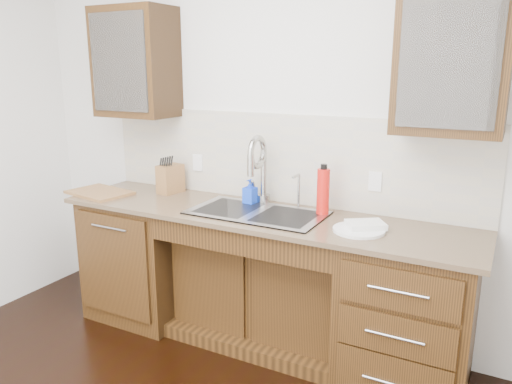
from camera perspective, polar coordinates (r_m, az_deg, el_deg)
The scene contains 23 objects.
wall_back at distance 3.36m, azimuth 3.20°, elevation 6.45°, with size 4.00×0.10×2.70m, color white.
base_cabinet_left at distance 3.80m, azimuth -12.59°, elevation -7.16°, with size 0.70×0.62×0.88m, color #593014.
base_cabinet_center at distance 3.41m, azimuth 1.04°, elevation -10.98°, with size 1.20×0.44×0.70m, color #593014.
base_cabinet_right at distance 3.03m, azimuth 16.93°, elevation -13.19°, with size 0.70×0.62×0.88m, color #593014.
countertop at distance 3.13m, azimuth 0.21°, elevation -2.65°, with size 2.70×0.65×0.03m, color #84705B.
backsplash at distance 3.33m, azimuth 2.72°, elevation 3.86°, with size 2.70×0.02×0.59m, color beige.
sink at distance 3.14m, azimuth 0.09°, elevation -3.94°, with size 0.84×0.46×0.19m, color #9E9EA5.
faucet at distance 3.29m, azimuth 0.87°, elevation 2.06°, with size 0.04×0.04×0.40m, color #999993.
filter_tap at distance 3.22m, azimuth 4.92°, elevation 0.26°, with size 0.02×0.02×0.24m, color #999993.
upper_cabinet_left at distance 3.72m, azimuth -13.56°, elevation 14.17°, with size 0.55×0.34×0.75m, color #593014.
upper_cabinet_right at distance 2.83m, azimuth 21.61°, elevation 13.69°, with size 0.55×0.34×0.75m, color #593014.
outlet_left at distance 3.65m, azimuth -6.66°, elevation 3.35°, with size 0.08×0.01×0.12m, color white.
outlet_right at distance 3.12m, azimuth 13.46°, elevation 1.18°, with size 0.08×0.01×0.12m, color white.
soap_bottle at distance 3.30m, azimuth -0.69°, elevation 0.02°, with size 0.08×0.08×0.17m, color blue.
water_bottle at distance 3.07m, azimuth 7.67°, elevation -0.03°, with size 0.08×0.08×0.29m, color red.
plate at distance 2.84m, azimuth 11.68°, elevation -4.27°, with size 0.29×0.29×0.02m, color white.
dish_towel at distance 2.86m, azimuth 12.41°, elevation -3.68°, with size 0.20×0.15×0.03m, color white.
knife_block at distance 3.65m, azimuth -9.76°, elevation 1.49°, with size 0.11×0.18×0.20m, color #AA743F.
cutting_board at distance 3.76m, azimuth -17.43°, elevation -0.05°, with size 0.44×0.31×0.02m, color #98552B.
cup_left_a at distance 3.76m, azimuth -14.23°, elevation 13.38°, with size 0.13×0.13×0.10m, color white.
cup_left_b at distance 3.67m, azimuth -12.68°, elevation 13.40°, with size 0.10×0.10×0.09m, color white.
cup_right_a at distance 2.85m, azimuth 19.32°, elevation 12.86°, with size 0.13×0.13×0.10m, color white.
cup_right_b at distance 2.83m, azimuth 22.46°, elevation 12.44°, with size 0.09×0.09×0.08m, color white.
Camera 1 is at (1.39, -1.23, 1.80)m, focal length 35.00 mm.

